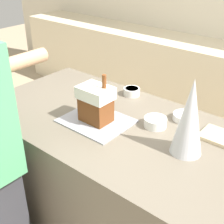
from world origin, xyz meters
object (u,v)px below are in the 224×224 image
(candy_bowl_far_left, at_px, (184,117))
(candy_bowl_behind_tray, at_px, (155,122))
(gingerbread_house, at_px, (96,103))
(candy_bowl_near_tray_left, at_px, (132,91))
(decorative_tree, at_px, (190,117))
(baking_tray, at_px, (96,121))
(cookbook, at_px, (221,137))

(candy_bowl_far_left, distance_m, candy_bowl_behind_tray, 0.20)
(gingerbread_house, relative_size, candy_bowl_near_tray_left, 2.60)
(gingerbread_house, relative_size, decorative_tree, 0.73)
(baking_tray, height_order, gingerbread_house, gingerbread_house)
(baking_tray, relative_size, cookbook, 1.84)
(decorative_tree, xyz_separation_m, candy_bowl_far_left, (-0.16, 0.28, -0.18))
(decorative_tree, relative_size, candy_bowl_near_tray_left, 3.55)
(baking_tray, distance_m, gingerbread_house, 0.12)
(gingerbread_house, height_order, candy_bowl_behind_tray, gingerbread_house)
(candy_bowl_far_left, relative_size, cookbook, 0.64)
(candy_bowl_near_tray_left, xyz_separation_m, candy_bowl_far_left, (0.44, -0.08, -0.01))
(baking_tray, xyz_separation_m, decorative_tree, (0.55, 0.07, 0.19))
(candy_bowl_behind_tray, bearing_deg, decorative_tree, -23.41)
(baking_tray, height_order, candy_bowl_near_tray_left, candy_bowl_near_tray_left)
(baking_tray, distance_m, decorative_tree, 0.58)
(candy_bowl_behind_tray, bearing_deg, baking_tray, -149.24)
(gingerbread_house, distance_m, candy_bowl_near_tray_left, 0.44)
(decorative_tree, xyz_separation_m, candy_bowl_behind_tray, (-0.25, 0.11, -0.17))
(candy_bowl_far_left, height_order, cookbook, candy_bowl_far_left)
(candy_bowl_near_tray_left, height_order, candy_bowl_behind_tray, candy_bowl_behind_tray)
(candy_bowl_near_tray_left, bearing_deg, gingerbread_house, -82.59)
(gingerbread_house, bearing_deg, candy_bowl_far_left, 41.90)
(gingerbread_house, distance_m, candy_bowl_far_left, 0.53)
(baking_tray, distance_m, candy_bowl_far_left, 0.52)
(baking_tray, xyz_separation_m, gingerbread_house, (0.00, 0.00, 0.12))
(candy_bowl_near_tray_left, height_order, candy_bowl_far_left, candy_bowl_near_tray_left)
(candy_bowl_near_tray_left, bearing_deg, candy_bowl_far_left, -9.63)
(gingerbread_house, bearing_deg, cookbook, 24.41)
(gingerbread_house, bearing_deg, candy_bowl_behind_tray, 30.76)
(baking_tray, height_order, candy_bowl_behind_tray, candy_bowl_behind_tray)
(baking_tray, xyz_separation_m, candy_bowl_far_left, (0.39, 0.35, 0.02))
(candy_bowl_near_tray_left, relative_size, candy_bowl_far_left, 0.82)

